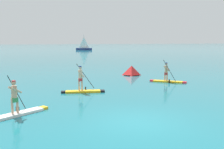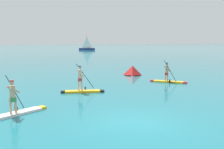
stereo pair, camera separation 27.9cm
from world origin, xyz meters
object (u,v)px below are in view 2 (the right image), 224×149
object	(u,v)px
paddleboarder_near_left	(15,108)
sailboat_right_horizon	(87,48)
paddleboarder_far_right	(168,78)
race_marker_buoy	(132,71)
paddleboarder_mid_center	(82,87)

from	to	relation	value
paddleboarder_near_left	sailboat_right_horizon	size ratio (longest dim) A/B	0.51
paddleboarder_near_left	sailboat_right_horizon	world-z (taller)	sailboat_right_horizon
paddleboarder_far_right	race_marker_buoy	size ratio (longest dim) A/B	1.48
paddleboarder_mid_center	sailboat_right_horizon	xyz separation A→B (m)	(13.69, 74.69, 0.34)
paddleboarder_mid_center	race_marker_buoy	bearing A→B (deg)	57.70
paddleboarder_near_left	sailboat_right_horizon	bearing A→B (deg)	42.95
paddleboarder_near_left	paddleboarder_far_right	bearing A→B (deg)	-4.42
sailboat_right_horizon	paddleboarder_mid_center	bearing A→B (deg)	97.31
paddleboarder_mid_center	paddleboarder_far_right	bearing A→B (deg)	25.03
paddleboarder_near_left	sailboat_right_horizon	distance (m)	81.14
paddleboarder_near_left	paddleboarder_mid_center	distance (m)	5.99
race_marker_buoy	paddleboarder_mid_center	bearing A→B (deg)	-131.10
paddleboarder_near_left	race_marker_buoy	size ratio (longest dim) A/B	1.64
sailboat_right_horizon	race_marker_buoy	bearing A→B (deg)	101.48
paddleboarder_near_left	paddleboarder_far_right	size ratio (longest dim) A/B	1.11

